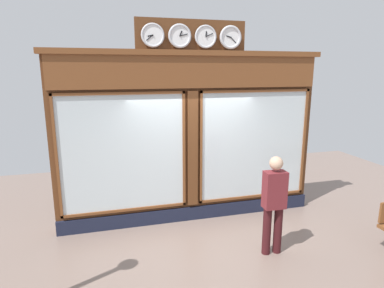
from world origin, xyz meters
The scene contains 2 objects.
shop_facade centered at (0.00, -0.12, 1.73)m, with size 5.37×0.42×3.94m.
pedestrian centered at (-0.96, 1.59, 0.93)m, with size 0.37×0.24×1.69m.
Camera 1 is at (1.65, 6.06, 3.03)m, focal length 30.50 mm.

